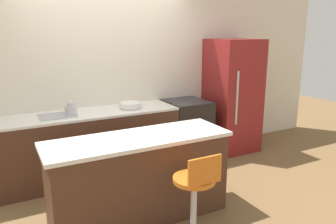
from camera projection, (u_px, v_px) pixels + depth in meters
ground_plane at (126, 180)px, 4.38m from camera, size 14.00×14.00×0.00m
wall_back at (106, 77)px, 4.67m from camera, size 8.00×0.06×2.60m
back_counter at (91, 145)px, 4.41m from camera, size 2.34×0.65×0.90m
kitchen_island at (139, 178)px, 3.41m from camera, size 1.90×0.63×0.90m
oven_range at (186, 129)px, 5.08m from camera, size 0.62×0.66×0.90m
refrigerator at (232, 96)px, 5.34m from camera, size 0.75×0.73×1.82m
stool_chair at (195, 197)px, 3.00m from camera, size 0.39×0.39×0.89m
kettle at (71, 109)px, 4.15m from camera, size 0.15×0.15×0.18m
mixing_bowl at (131, 105)px, 4.53m from camera, size 0.30×0.30×0.07m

